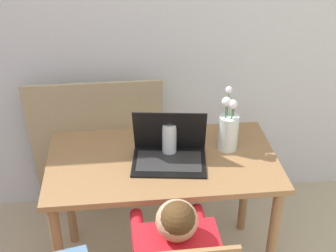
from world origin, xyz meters
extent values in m
cube|color=silver|center=(0.00, 2.23, 1.25)|extent=(6.40, 0.05, 2.50)
cube|color=olive|center=(0.05, 1.53, 0.73)|extent=(1.14, 0.62, 0.03)
cylinder|color=olive|center=(0.57, 1.27, 0.36)|extent=(0.05, 0.05, 0.71)
cylinder|color=olive|center=(-0.47, 1.80, 0.36)|extent=(0.05, 0.05, 0.71)
cylinder|color=olive|center=(0.57, 1.80, 0.36)|extent=(0.05, 0.05, 0.71)
sphere|color=tan|center=(0.04, 0.92, 0.88)|extent=(0.16, 0.16, 0.16)
sphere|color=#4C3319|center=(0.04, 0.91, 0.90)|extent=(0.13, 0.13, 0.13)
cylinder|color=red|center=(0.18, 1.13, 0.65)|extent=(0.06, 0.24, 0.06)
cylinder|color=red|center=(-0.10, 1.13, 0.65)|extent=(0.06, 0.24, 0.06)
cube|color=black|center=(0.08, 1.49, 0.75)|extent=(0.39, 0.30, 0.01)
cube|color=#2D2D2D|center=(0.08, 1.49, 0.75)|extent=(0.34, 0.22, 0.00)
cube|color=black|center=(0.09, 1.58, 0.87)|extent=(0.37, 0.13, 0.24)
cube|color=silver|center=(0.09, 1.58, 0.87)|extent=(0.33, 0.12, 0.21)
cylinder|color=silver|center=(0.39, 1.59, 0.83)|extent=(0.10, 0.10, 0.18)
cylinder|color=#3D7A38|center=(0.41, 1.60, 0.89)|extent=(0.01, 0.01, 0.22)
sphere|color=white|center=(0.41, 1.60, 1.00)|extent=(0.03, 0.03, 0.03)
cylinder|color=#3D7A38|center=(0.38, 1.62, 0.92)|extent=(0.01, 0.01, 0.29)
sphere|color=white|center=(0.38, 1.62, 1.06)|extent=(0.03, 0.03, 0.03)
cylinder|color=#3D7A38|center=(0.37, 1.59, 0.90)|extent=(0.01, 0.01, 0.24)
sphere|color=white|center=(0.37, 1.59, 1.01)|extent=(0.05, 0.05, 0.05)
cylinder|color=#3D7A38|center=(0.39, 1.57, 0.89)|extent=(0.01, 0.01, 0.23)
sphere|color=white|center=(0.39, 1.57, 1.00)|extent=(0.05, 0.05, 0.05)
cylinder|color=silver|center=(0.09, 1.58, 0.83)|extent=(0.07, 0.07, 0.17)
cylinder|color=#262628|center=(0.09, 1.58, 0.92)|extent=(0.04, 0.04, 0.02)
cube|color=tan|center=(-0.30, 2.10, 0.47)|extent=(0.80, 0.15, 0.94)
camera|label=1|loc=(-0.13, -0.37, 2.05)|focal=50.00mm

